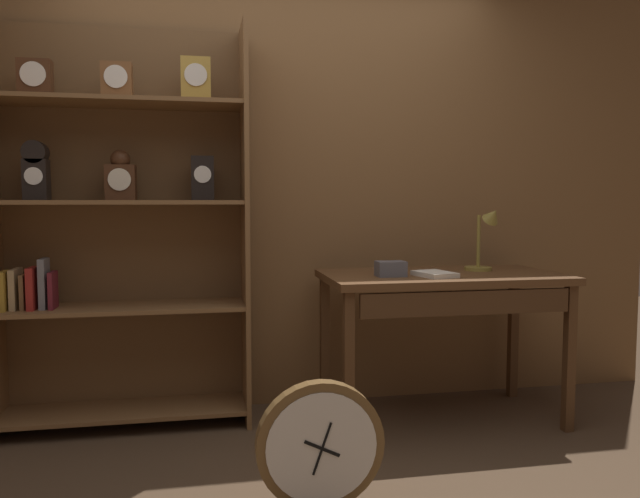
# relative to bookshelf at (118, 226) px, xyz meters

# --- Properties ---
(back_wood_panel) EXTENTS (4.80, 0.05, 2.60)m
(back_wood_panel) POSITION_rel_bookshelf_xyz_m (0.91, 0.20, 0.22)
(back_wood_panel) COLOR brown
(back_wood_panel) RESTS_ON ground
(bookshelf) EXTENTS (1.32, 0.38, 2.15)m
(bookshelf) POSITION_rel_bookshelf_xyz_m (0.00, 0.00, 0.00)
(bookshelf) COLOR brown
(bookshelf) RESTS_ON ground
(workbench) EXTENTS (1.29, 0.69, 0.82)m
(workbench) POSITION_rel_bookshelf_xyz_m (1.72, -0.29, -0.36)
(workbench) COLOR brown
(workbench) RESTS_ON ground
(desk_lamp) EXTENTS (0.20, 0.20, 0.38)m
(desk_lamp) POSITION_rel_bookshelf_xyz_m (2.02, -0.19, -0.08)
(desk_lamp) COLOR olive
(desk_lamp) RESTS_ON workbench
(toolbox_small) EXTENTS (0.15, 0.11, 0.08)m
(toolbox_small) POSITION_rel_bookshelf_xyz_m (1.41, -0.34, -0.22)
(toolbox_small) COLOR #595960
(toolbox_small) RESTS_ON workbench
(open_repair_manual) EXTENTS (0.21, 0.25, 0.02)m
(open_repair_manual) POSITION_rel_bookshelf_xyz_m (1.63, -0.39, -0.25)
(open_repair_manual) COLOR silver
(open_repair_manual) RESTS_ON workbench
(round_clock_large) EXTENTS (0.49, 0.11, 0.53)m
(round_clock_large) POSITION_rel_bookshelf_xyz_m (0.87, -1.19, -0.81)
(round_clock_large) COLOR brown
(round_clock_large) RESTS_ON ground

